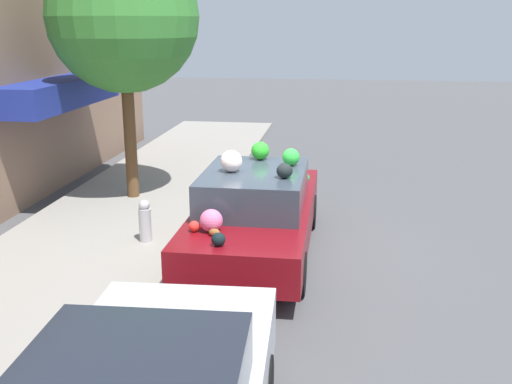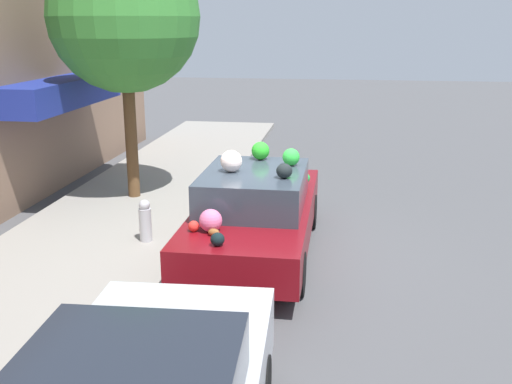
{
  "view_description": "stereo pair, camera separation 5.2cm",
  "coord_description": "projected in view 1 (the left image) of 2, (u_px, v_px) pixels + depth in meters",
  "views": [
    {
      "loc": [
        -8.84,
        -1.28,
        3.58
      ],
      "look_at": [
        0.0,
        -0.03,
        1.02
      ],
      "focal_mm": 42.0,
      "sensor_mm": 36.0,
      "label": 1
    },
    {
      "loc": [
        -8.83,
        -1.33,
        3.58
      ],
      "look_at": [
        0.0,
        -0.03,
        1.02
      ],
      "focal_mm": 42.0,
      "sensor_mm": 36.0,
      "label": 2
    }
  ],
  "objects": [
    {
      "name": "ground_plane",
      "position": [
        254.0,
        253.0,
        9.57
      ],
      "size": [
        60.0,
        60.0,
        0.0
      ],
      "primitive_type": "plane",
      "color": "#4C4C4F"
    },
    {
      "name": "art_car",
      "position": [
        256.0,
        211.0,
        9.33
      ],
      "size": [
        4.49,
        1.77,
        1.73
      ],
      "rotation": [
        0.0,
        0.0,
        -0.0
      ],
      "color": "maroon",
      "rests_on": "ground"
    },
    {
      "name": "street_tree",
      "position": [
        123.0,
        17.0,
        11.34
      ],
      "size": [
        2.89,
        2.89,
        5.0
      ],
      "color": "brown",
      "rests_on": "sidewalk_curb"
    },
    {
      "name": "sidewalk_curb",
      "position": [
        93.0,
        242.0,
        9.92
      ],
      "size": [
        24.0,
        3.2,
        0.11
      ],
      "color": "gray",
      "rests_on": "ground"
    },
    {
      "name": "fire_hydrant",
      "position": [
        145.0,
        221.0,
        9.7
      ],
      "size": [
        0.2,
        0.2,
        0.7
      ],
      "color": "#B2B2B7",
      "rests_on": "sidewalk_curb"
    }
  ]
}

